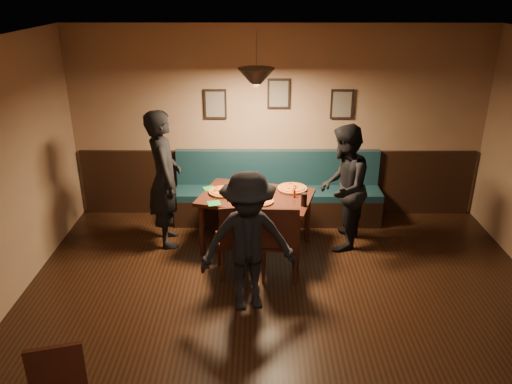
% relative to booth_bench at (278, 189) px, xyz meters
% --- Properties ---
extents(floor, '(7.00, 7.00, 0.00)m').
position_rel_booth_bench_xyz_m(floor, '(0.00, -3.20, -0.50)').
color(floor, black).
rests_on(floor, ground).
extents(ceiling, '(7.00, 7.00, 0.00)m').
position_rel_booth_bench_xyz_m(ceiling, '(0.00, -3.20, 2.30)').
color(ceiling, silver).
rests_on(ceiling, ground).
extents(wall_back, '(6.00, 0.00, 6.00)m').
position_rel_booth_bench_xyz_m(wall_back, '(0.00, 0.30, 0.90)').
color(wall_back, '#8C704F').
rests_on(wall_back, ground).
extents(wainscot, '(5.88, 0.06, 1.00)m').
position_rel_booth_bench_xyz_m(wainscot, '(0.00, 0.27, 0.00)').
color(wainscot, black).
rests_on(wainscot, ground).
extents(booth_bench, '(3.00, 0.60, 1.00)m').
position_rel_booth_bench_xyz_m(booth_bench, '(0.00, 0.00, 0.00)').
color(booth_bench, '#0F232D').
rests_on(booth_bench, ground).
extents(picture_left, '(0.32, 0.04, 0.42)m').
position_rel_booth_bench_xyz_m(picture_left, '(-0.90, 0.27, 1.20)').
color(picture_left, black).
rests_on(picture_left, wall_back).
extents(picture_center, '(0.32, 0.04, 0.42)m').
position_rel_booth_bench_xyz_m(picture_center, '(0.00, 0.27, 1.35)').
color(picture_center, black).
rests_on(picture_center, wall_back).
extents(picture_right, '(0.32, 0.04, 0.42)m').
position_rel_booth_bench_xyz_m(picture_right, '(0.90, 0.27, 1.20)').
color(picture_right, black).
rests_on(picture_right, wall_back).
extents(pendant_lamp, '(0.44, 0.44, 0.25)m').
position_rel_booth_bench_xyz_m(pendant_lamp, '(-0.31, -0.82, 1.75)').
color(pendant_lamp, black).
rests_on(pendant_lamp, ceiling).
extents(dining_table, '(1.59, 1.24, 0.75)m').
position_rel_booth_bench_xyz_m(dining_table, '(-0.31, -0.82, -0.12)').
color(dining_table, black).
rests_on(dining_table, floor).
extents(chair_near_left, '(0.51, 0.51, 0.97)m').
position_rel_booth_bench_xyz_m(chair_near_left, '(-0.56, -1.47, -0.01)').
color(chair_near_left, black).
rests_on(chair_near_left, floor).
extents(chair_near_right, '(0.45, 0.45, 0.98)m').
position_rel_booth_bench_xyz_m(chair_near_right, '(-0.03, -1.53, -0.01)').
color(chair_near_right, black).
rests_on(chair_near_right, floor).
extents(diner_left, '(0.59, 0.76, 1.85)m').
position_rel_booth_bench_xyz_m(diner_left, '(-1.51, -0.68, 0.42)').
color(diner_left, black).
rests_on(diner_left, floor).
extents(diner_right, '(0.85, 0.97, 1.68)m').
position_rel_booth_bench_xyz_m(diner_right, '(0.82, -0.77, 0.34)').
color(diner_right, black).
rests_on(diner_right, floor).
extents(diner_front, '(1.11, 0.77, 1.57)m').
position_rel_booth_bench_xyz_m(diner_front, '(-0.39, -2.15, 0.29)').
color(diner_front, black).
rests_on(diner_front, floor).
extents(pizza_a, '(0.49, 0.49, 0.04)m').
position_rel_booth_bench_xyz_m(pizza_a, '(-0.74, -0.75, 0.28)').
color(pizza_a, orange).
rests_on(pizza_a, dining_table).
extents(pizza_b, '(0.36, 0.36, 0.04)m').
position_rel_booth_bench_xyz_m(pizza_b, '(-0.25, -1.04, 0.27)').
color(pizza_b, orange).
rests_on(pizza_b, dining_table).
extents(pizza_c, '(0.45, 0.45, 0.04)m').
position_rel_booth_bench_xyz_m(pizza_c, '(0.17, -0.63, 0.28)').
color(pizza_c, '#CF6527').
rests_on(pizza_c, dining_table).
extents(soda_glass, '(0.10, 0.10, 0.16)m').
position_rel_booth_bench_xyz_m(soda_glass, '(0.28, -1.14, 0.34)').
color(soda_glass, black).
rests_on(soda_glass, dining_table).
extents(tabasco_bottle, '(0.03, 0.03, 0.13)m').
position_rel_booth_bench_xyz_m(tabasco_bottle, '(0.18, -0.89, 0.32)').
color(tabasco_bottle, '#8F1C04').
rests_on(tabasco_bottle, dining_table).
extents(napkin_a, '(0.20, 0.20, 0.01)m').
position_rel_booth_bench_xyz_m(napkin_a, '(-0.94, -0.60, 0.26)').
color(napkin_a, '#1E7323').
rests_on(napkin_a, dining_table).
extents(napkin_b, '(0.19, 0.19, 0.01)m').
position_rel_booth_bench_xyz_m(napkin_b, '(-0.84, -1.08, 0.26)').
color(napkin_b, '#1E7331').
rests_on(napkin_b, dining_table).
extents(cutlery_set, '(0.21, 0.07, 0.00)m').
position_rel_booth_bench_xyz_m(cutlery_set, '(-0.35, -1.23, 0.26)').
color(cutlery_set, white).
rests_on(cutlery_set, dining_table).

